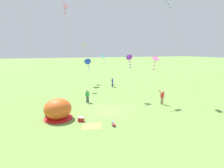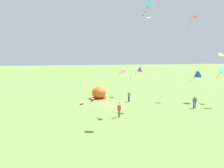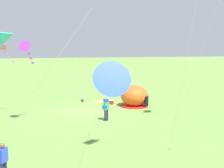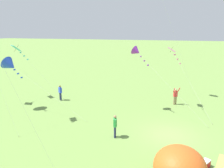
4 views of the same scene
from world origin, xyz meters
The scene contains 10 objects.
ground_plane centered at (0.00, 0.00, 0.00)m, with size 300.00×300.00×0.00m, color olive.
popup_tent centered at (-5.48, -0.72, 1.00)m, with size 2.81×2.81×2.10m.
picnic_blanket centered at (-2.68, -3.63, 0.01)m, with size 1.70×1.30×0.01m, color gold.
cooler_box centered at (-3.43, -2.21, 0.22)m, with size 0.64×0.59×0.44m.
toddler_crawling centered at (-0.82, -4.28, 0.18)m, with size 0.28×0.55×0.32m.
person_near_tent centered at (-1.49, 3.78, 0.96)m, with size 0.56×0.36×1.72m.
person_far_back centered at (5.04, 12.02, 0.96)m, with size 0.40×0.51×1.72m.
kite_purple centered at (4.35, 3.41, 5.73)m, with size 2.71×7.04×6.26m.
kite_pink centered at (6.34, 0.24, 5.58)m, with size 3.92×4.21×6.16m.
kite_blue centered at (1.06, 14.76, 4.44)m, with size 1.39×8.77×5.26m.
Camera 3 is at (3.30, 23.46, 5.65)m, focal length 42.00 mm.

